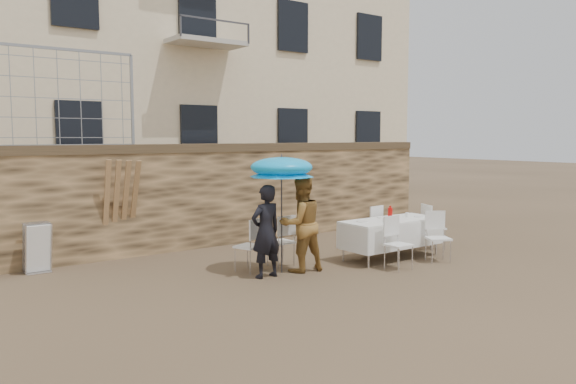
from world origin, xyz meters
TOP-DOWN VIEW (x-y plane):
  - ground at (0.00, 0.00)m, footprint 80.00×80.00m
  - stone_wall at (0.00, 5.00)m, footprint 13.00×0.50m
  - chain_link_fence at (-3.00, 5.00)m, footprint 3.20×0.06m
  - man_suit at (-0.31, 1.87)m, footprint 0.60×0.41m
  - woman_dress at (0.44, 1.87)m, footprint 0.89×0.72m
  - umbrella at (0.09, 1.97)m, footprint 1.13×1.13m
  - couple_chair_left at (-0.31, 2.42)m, footprint 0.62×0.62m
  - couple_chair_right at (0.39, 2.42)m, footprint 0.49×0.49m
  - banquet_table at (2.54, 1.67)m, footprint 2.10×0.85m
  - soda_bottle at (2.34, 1.52)m, footprint 0.09×0.09m
  - table_chair_front_left at (1.94, 0.92)m, footprint 0.49×0.49m
  - table_chair_front_right at (3.04, 0.92)m, footprint 0.65×0.65m
  - table_chair_back at (2.74, 2.47)m, footprint 0.52×0.52m
  - table_chair_side at (3.94, 1.77)m, footprint 0.60×0.60m
  - chair_stack_right at (-3.38, 4.62)m, footprint 0.46×0.40m
  - wood_planks at (-1.78, 4.69)m, footprint 0.70×0.20m

SIDE VIEW (x-z plane):
  - ground at x=0.00m, z-range 0.00..0.00m
  - chair_stack_right at x=-3.38m, z-range 0.00..0.92m
  - couple_chair_left at x=-0.31m, z-range 0.00..0.96m
  - couple_chair_right at x=0.39m, z-range 0.00..0.96m
  - table_chair_front_left at x=1.94m, z-range 0.00..0.96m
  - table_chair_front_right at x=3.04m, z-range 0.00..0.96m
  - table_chair_back at x=2.74m, z-range 0.00..0.96m
  - table_chair_side at x=3.94m, z-range 0.00..0.96m
  - banquet_table at x=2.54m, z-range 0.34..1.12m
  - man_suit at x=-0.31m, z-range 0.00..1.59m
  - woman_dress at x=0.44m, z-range 0.00..1.71m
  - soda_bottle at x=2.34m, z-range 0.77..1.04m
  - wood_planks at x=-1.78m, z-range 0.00..2.00m
  - stone_wall at x=0.00m, z-range 0.00..2.20m
  - umbrella at x=0.09m, z-range 0.85..2.77m
  - chain_link_fence at x=-3.00m, z-range 2.20..4.00m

